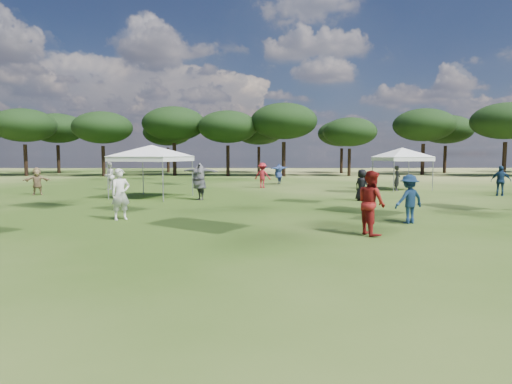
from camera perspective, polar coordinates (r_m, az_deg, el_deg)
tree_line at (r=47.99m, az=2.39°, el=8.80°), size 108.78×17.63×7.77m
tent_left at (r=23.37m, az=-13.77°, el=5.80°), size 6.42×6.42×3.09m
tent_right at (r=29.23m, az=18.93°, el=5.37°), size 5.68×5.68×3.03m
festival_crowd at (r=21.85m, az=-4.62°, el=1.28°), size 29.50×22.33×1.89m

